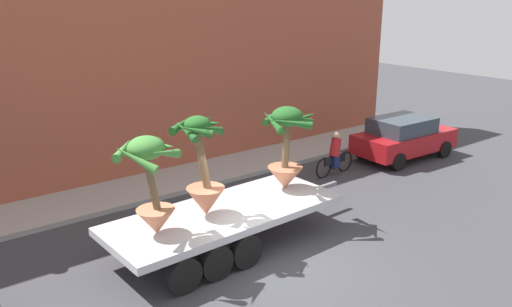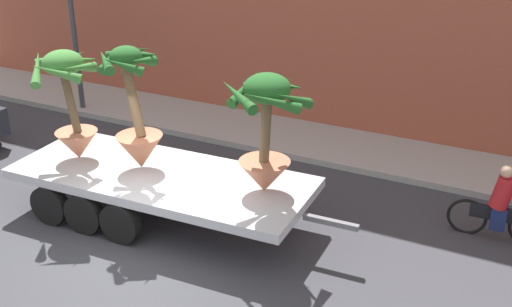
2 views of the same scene
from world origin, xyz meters
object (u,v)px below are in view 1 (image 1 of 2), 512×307
(potted_palm_middle, at_px, (203,173))
(potted_palm_rear, at_px, (151,183))
(cyclist, at_px, (335,156))
(flatbed_trailer, at_px, (217,221))
(potted_palm_front, at_px, (287,147))
(parked_car, at_px, (404,137))

(potted_palm_middle, bearing_deg, potted_palm_rear, -171.39)
(potted_palm_middle, xyz_separation_m, cyclist, (6.54, 2.10, -1.35))
(flatbed_trailer, distance_m, potted_palm_front, 2.76)
(parked_car, bearing_deg, potted_palm_front, -167.08)
(potted_palm_front, xyz_separation_m, parked_car, (7.20, 1.65, -1.32))
(potted_palm_front, distance_m, parked_car, 7.50)
(flatbed_trailer, xyz_separation_m, potted_palm_middle, (-0.30, 0.08, 1.26))
(flatbed_trailer, relative_size, parked_car, 1.69)
(potted_palm_middle, bearing_deg, parked_car, 10.44)
(flatbed_trailer, distance_m, cyclist, 6.61)
(potted_palm_rear, relative_size, potted_palm_middle, 0.92)
(potted_palm_rear, relative_size, potted_palm_front, 1.00)
(parked_car, bearing_deg, potted_palm_rear, -169.79)
(potted_palm_middle, relative_size, potted_palm_front, 1.08)
(potted_palm_middle, height_order, potted_palm_front, potted_palm_middle)
(potted_palm_middle, relative_size, parked_car, 0.59)
(potted_palm_middle, distance_m, cyclist, 7.00)
(potted_palm_middle, bearing_deg, cyclist, 17.78)
(potted_palm_rear, bearing_deg, potted_palm_middle, 8.61)
(potted_palm_front, bearing_deg, parked_car, 12.92)
(potted_palm_front, relative_size, parked_car, 0.54)
(potted_palm_middle, height_order, parked_car, potted_palm_middle)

